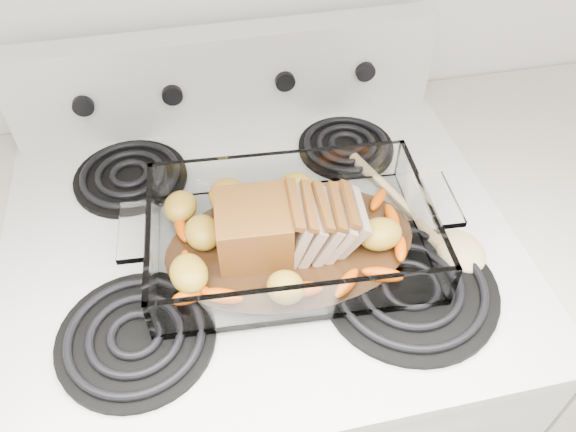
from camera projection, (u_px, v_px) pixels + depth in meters
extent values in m
cube|color=silver|center=(266.00, 376.00, 1.22)|extent=(0.76, 0.65, 0.92)
cube|color=silver|center=(258.00, 234.00, 0.88)|extent=(0.78, 0.67, 0.02)
cube|color=silver|center=(227.00, 77.00, 1.01)|extent=(0.76, 0.06, 0.18)
cylinder|color=black|center=(137.00, 338.00, 0.74)|extent=(0.21, 0.21, 0.01)
cylinder|color=black|center=(409.00, 288.00, 0.79)|extent=(0.25, 0.25, 0.01)
cylinder|color=black|center=(131.00, 177.00, 0.95)|extent=(0.19, 0.19, 0.01)
cylinder|color=black|center=(346.00, 147.00, 1.01)|extent=(0.17, 0.17, 0.01)
cylinder|color=black|center=(83.00, 105.00, 0.95)|extent=(0.04, 0.02, 0.04)
cylinder|color=black|center=(172.00, 94.00, 0.97)|extent=(0.04, 0.02, 0.04)
cylinder|color=black|center=(285.00, 80.00, 1.00)|extent=(0.04, 0.02, 0.04)
cylinder|color=black|center=(365.00, 71.00, 1.03)|extent=(0.04, 0.02, 0.04)
cube|color=silver|center=(542.00, 323.00, 1.33)|extent=(0.55, 0.65, 0.90)
cube|color=white|center=(291.00, 246.00, 0.84)|extent=(0.40, 0.27, 0.01)
cube|color=white|center=(312.00, 301.00, 0.72)|extent=(0.40, 0.01, 0.07)
cube|color=white|center=(274.00, 170.00, 0.90)|extent=(0.40, 0.01, 0.07)
cube|color=white|center=(152.00, 251.00, 0.78)|extent=(0.01, 0.27, 0.07)
cube|color=white|center=(420.00, 208.00, 0.84)|extent=(0.01, 0.27, 0.07)
cylinder|color=black|center=(291.00, 243.00, 0.83)|extent=(0.23, 0.23, 0.00)
cube|color=brown|center=(253.00, 231.00, 0.80)|extent=(0.10, 0.10, 0.08)
cube|color=tan|center=(294.00, 225.00, 0.81)|extent=(0.04, 0.10, 0.08)
cube|color=tan|center=(308.00, 224.00, 0.81)|extent=(0.04, 0.10, 0.08)
cube|color=tan|center=(321.00, 223.00, 0.81)|extent=(0.04, 0.10, 0.07)
cube|color=tan|center=(334.00, 221.00, 0.82)|extent=(0.05, 0.09, 0.07)
cube|color=tan|center=(347.00, 220.00, 0.82)|extent=(0.05, 0.09, 0.06)
ellipsoid|color=#E35400|center=(203.00, 297.00, 0.76)|extent=(0.06, 0.02, 0.02)
ellipsoid|color=#E35400|center=(377.00, 266.00, 0.79)|extent=(0.06, 0.02, 0.02)
ellipsoid|color=#E35400|center=(382.00, 215.00, 0.86)|extent=(0.06, 0.02, 0.02)
ellipsoid|color=#E35400|center=(188.00, 237.00, 0.83)|extent=(0.06, 0.02, 0.02)
ellipsoid|color=gold|center=(185.00, 214.00, 0.85)|extent=(0.06, 0.05, 0.04)
ellipsoid|color=gold|center=(292.00, 193.00, 0.88)|extent=(0.06, 0.05, 0.04)
ellipsoid|color=gold|center=(372.00, 231.00, 0.82)|extent=(0.06, 0.05, 0.04)
cylinder|color=#DEC384|center=(395.00, 197.00, 0.91)|extent=(0.09, 0.23, 0.02)
ellipsoid|color=#DEC384|center=(462.00, 251.00, 0.83)|extent=(0.06, 0.08, 0.02)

